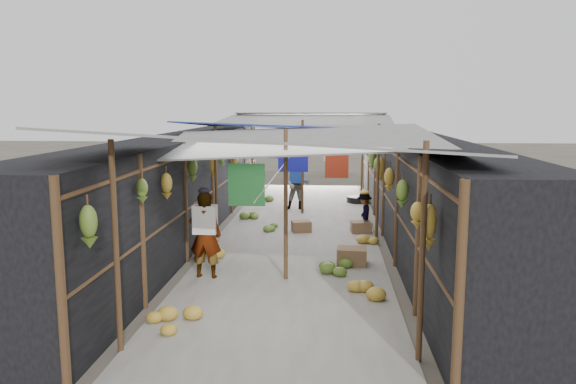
% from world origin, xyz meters
% --- Properties ---
extents(ground, '(80.00, 80.00, 0.00)m').
position_xyz_m(ground, '(0.00, 0.00, 0.00)').
color(ground, '#6B6356').
rests_on(ground, ground).
extents(aisle_slab, '(3.60, 16.00, 0.02)m').
position_xyz_m(aisle_slab, '(0.00, 6.50, 0.01)').
color(aisle_slab, '#9E998E').
rests_on(aisle_slab, ground).
extents(stall_left, '(1.40, 15.00, 2.30)m').
position_xyz_m(stall_left, '(-2.70, 6.50, 1.15)').
color(stall_left, black).
rests_on(stall_left, ground).
extents(stall_right, '(1.40, 15.00, 2.30)m').
position_xyz_m(stall_right, '(2.70, 6.50, 1.15)').
color(stall_right, black).
rests_on(stall_right, ground).
extents(crate_near, '(0.58, 0.48, 0.33)m').
position_xyz_m(crate_near, '(1.18, 3.99, 0.17)').
color(crate_near, '#8C6747').
rests_on(crate_near, ground).
extents(crate_mid, '(0.51, 0.42, 0.28)m').
position_xyz_m(crate_mid, '(1.50, 6.70, 0.14)').
color(crate_mid, '#8C6747').
rests_on(crate_mid, ground).
extents(crate_back, '(0.51, 0.45, 0.28)m').
position_xyz_m(crate_back, '(0.09, 6.69, 0.14)').
color(crate_back, '#8C6747').
rests_on(crate_back, ground).
extents(black_basin, '(0.67, 0.67, 0.20)m').
position_xyz_m(black_basin, '(1.62, 10.91, 0.10)').
color(black_basin, black).
rests_on(black_basin, ground).
extents(vendor_elderly, '(0.59, 0.41, 1.54)m').
position_xyz_m(vendor_elderly, '(-1.40, 3.01, 0.77)').
color(vendor_elderly, white).
rests_on(vendor_elderly, ground).
extents(shopper_blue, '(0.80, 0.65, 1.55)m').
position_xyz_m(shopper_blue, '(-0.17, 9.49, 0.77)').
color(shopper_blue, navy).
rests_on(shopper_blue, ground).
extents(vendor_seated, '(0.37, 0.63, 0.95)m').
position_xyz_m(vendor_seated, '(1.57, 6.80, 0.48)').
color(vendor_seated, '#524B47').
rests_on(vendor_seated, ground).
extents(market_canopy, '(5.62, 15.20, 2.77)m').
position_xyz_m(market_canopy, '(0.03, 6.84, 2.41)').
color(market_canopy, brown).
rests_on(market_canopy, ground).
extents(hanging_bananas, '(3.96, 14.31, 0.83)m').
position_xyz_m(hanging_bananas, '(0.04, 6.81, 1.64)').
color(hanging_bananas, '#5A7D29').
rests_on(hanging_bananas, ground).
extents(floor_bananas, '(3.91, 10.99, 0.36)m').
position_xyz_m(floor_bananas, '(-0.17, 6.64, 0.15)').
color(floor_bananas, '#5A7D29').
rests_on(floor_bananas, ground).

